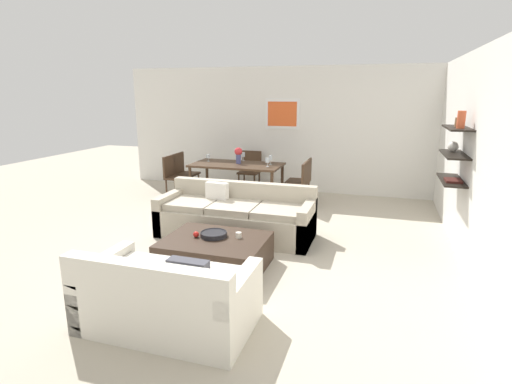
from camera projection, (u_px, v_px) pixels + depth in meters
The scene contains 20 objects.
ground_plane at pixel (237, 244), 5.93m from camera, with size 18.00×18.00×0.00m, color #BCB29E.
back_wall_unit at pixel (305, 130), 8.78m from camera, with size 8.40×0.09×2.70m.
right_wall_shelf_unit at pixel (469, 156), 5.27m from camera, with size 0.34×8.20×2.70m.
sofa_beige at pixel (236, 217), 6.20m from camera, with size 2.35×0.90×0.78m.
loveseat_white at pixel (167, 298), 3.76m from camera, with size 1.58×0.90×0.78m.
coffee_table at pixel (215, 253), 5.09m from camera, with size 1.27×0.99×0.38m.
decorative_bowl at pixel (214, 234), 5.11m from camera, with size 0.34×0.34×0.06m.
candle_jar at pixel (239, 235), 5.07m from camera, with size 0.07×0.07×0.07m, color silver.
apple_on_coffee_table at pixel (196, 234), 5.09m from camera, with size 0.08×0.08×0.08m, color red.
dining_table at pixel (237, 167), 8.18m from camera, with size 1.82×0.93×0.75m.
dining_chair_left_far at pixel (183, 170), 8.80m from camera, with size 0.44×0.44×0.88m.
dining_chair_left_near at pixel (174, 174), 8.41m from camera, with size 0.44×0.44×0.88m.
dining_chair_head at pixel (250, 168), 9.03m from camera, with size 0.44×0.44×0.88m.
dining_chair_right_far at pixel (303, 178), 8.03m from camera, with size 0.44×0.44×0.88m.
dining_chair_right_near at pixel (298, 182), 7.64m from camera, with size 0.44×0.44×0.88m.
wine_glass_right_far at pixel (271, 158), 8.04m from camera, with size 0.06×0.06×0.19m.
wine_glass_left_far at pixel (208, 156), 8.44m from camera, with size 0.08×0.08×0.15m.
wine_glass_right_near at pixel (267, 161), 7.83m from camera, with size 0.08×0.08×0.17m.
wine_glass_head at pixel (243, 155), 8.50m from camera, with size 0.07×0.07×0.18m.
centerpiece_vase at pixel (238, 154), 8.15m from camera, with size 0.16×0.16×0.33m.
Camera 1 is at (1.94, -5.23, 2.16)m, focal length 28.39 mm.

